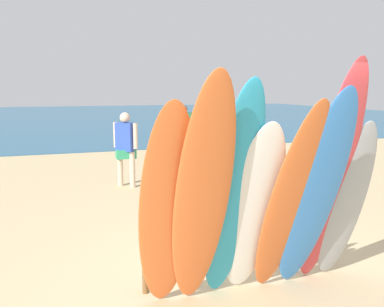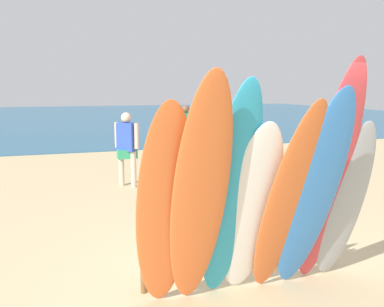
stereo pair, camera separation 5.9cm
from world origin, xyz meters
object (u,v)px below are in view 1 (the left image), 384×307
object	(u,v)px
surfboard_orange_1	(202,200)
surfboard_white_3	(253,213)
beach_chair_red	(268,180)
surfboard_blue_5	(314,197)
beachgoer_near_rack	(126,144)
surfboard_red_6	(330,179)
surfboard_orange_0	(167,213)
surfboard_orange_4	(289,204)
surfboard_teal_2	(232,198)
surfboard_grey_7	(346,203)
surfboard_rack	(244,235)
beachgoer_midbeach	(210,166)
beachgoer_by_water	(184,128)

from	to	relation	value
surfboard_orange_1	surfboard_white_3	xyz separation A→B (m)	(0.61, 0.15, -0.23)
surfboard_white_3	beach_chair_red	xyz separation A→B (m)	(2.12, 3.48, -0.56)
surfboard_blue_5	beachgoer_near_rack	xyz separation A→B (m)	(-1.02, 5.76, -0.16)
surfboard_orange_1	surfboard_red_6	size ratio (longest dim) A/B	0.96
surfboard_orange_1	surfboard_red_6	xyz separation A→B (m)	(1.51, 0.10, 0.07)
surfboard_orange_0	surfboard_blue_5	size ratio (longest dim) A/B	0.93
surfboard_orange_0	surfboard_orange_4	xyz separation A→B (m)	(1.26, -0.12, 0.00)
surfboard_teal_2	surfboard_grey_7	bearing A→B (deg)	3.28
surfboard_rack	surfboard_white_3	size ratio (longest dim) A/B	1.20
surfboard_rack	surfboard_grey_7	distance (m)	1.22
surfboard_orange_0	surfboard_white_3	distance (m)	0.93
surfboard_blue_5	surfboard_red_6	size ratio (longest dim) A/B	0.92
surfboard_rack	surfboard_white_3	world-z (taller)	surfboard_white_3
surfboard_teal_2	surfboard_rack	bearing A→B (deg)	53.95
surfboard_orange_0	surfboard_white_3	size ratio (longest dim) A/B	1.09
surfboard_red_6	beach_chair_red	xyz separation A→B (m)	(1.22, 3.52, -0.86)
surfboard_red_6	surfboard_grey_7	bearing A→B (deg)	21.23
surfboard_teal_2	surfboard_red_6	size ratio (longest dim) A/B	0.93
beachgoer_near_rack	surfboard_red_6	bearing A→B (deg)	-31.71
surfboard_orange_4	surfboard_blue_5	size ratio (longest dim) A/B	0.95
surfboard_teal_2	surfboard_blue_5	xyz separation A→B (m)	(0.88, -0.10, -0.04)
surfboard_orange_0	beachgoer_midbeach	bearing A→B (deg)	66.20
beachgoer_near_rack	beach_chair_red	distance (m)	3.34
surfboard_orange_0	surfboard_grey_7	xyz separation A→B (m)	(2.12, 0.06, -0.12)
surfboard_orange_4	surfboard_grey_7	xyz separation A→B (m)	(0.85, 0.18, -0.12)
surfboard_teal_2	surfboard_orange_1	bearing A→B (deg)	-165.97
surfboard_teal_2	beach_chair_red	bearing A→B (deg)	55.33
surfboard_white_3	beachgoer_midbeach	world-z (taller)	surfboard_white_3
surfboard_orange_1	surfboard_orange_4	distance (m)	0.96
surfboard_grey_7	surfboard_orange_1	bearing A→B (deg)	-173.38
surfboard_white_3	beachgoer_by_water	world-z (taller)	surfboard_white_3
surfboard_rack	beachgoer_midbeach	xyz separation A→B (m)	(0.58, 2.63, 0.33)
surfboard_orange_0	beachgoer_near_rack	bearing A→B (deg)	88.49
surfboard_white_3	surfboard_red_6	bearing A→B (deg)	0.28
surfboard_orange_4	beach_chair_red	distance (m)	4.08
surfboard_orange_4	beachgoer_near_rack	world-z (taller)	surfboard_orange_4
surfboard_orange_0	surfboard_orange_1	world-z (taller)	surfboard_orange_1
surfboard_red_6	surfboard_grey_7	xyz separation A→B (m)	(0.30, 0.09, -0.32)
surfboard_rack	beachgoer_near_rack	world-z (taller)	beachgoer_near_rack
surfboard_grey_7	beachgoer_near_rack	xyz separation A→B (m)	(-1.60, 5.55, 0.02)
surfboard_teal_2	surfboard_white_3	xyz separation A→B (m)	(0.26, 0.05, -0.20)
surfboard_orange_4	surfboard_orange_0	bearing A→B (deg)	170.55
surfboard_grey_7	surfboard_orange_4	bearing A→B (deg)	-167.68
surfboard_red_6	surfboard_grey_7	distance (m)	0.44
surfboard_orange_1	surfboard_teal_2	bearing A→B (deg)	17.24
surfboard_white_3	beach_chair_red	bearing A→B (deg)	61.65
surfboard_orange_0	surfboard_grey_7	bearing A→B (deg)	5.53
surfboard_rack	surfboard_orange_4	bearing A→B (deg)	-76.38
surfboard_blue_5	beachgoer_near_rack	distance (m)	5.85
surfboard_orange_0	surfboard_orange_1	xyz separation A→B (m)	(0.31, -0.13, 0.13)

